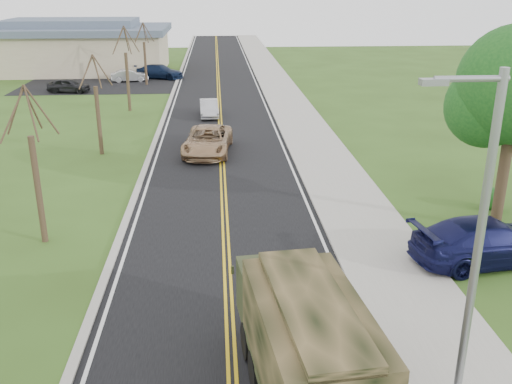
{
  "coord_description": "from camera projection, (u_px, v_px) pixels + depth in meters",
  "views": [
    {
      "loc": [
        -0.24,
        -10.62,
        9.45
      ],
      "look_at": [
        1.21,
        10.07,
        1.8
      ],
      "focal_mm": 40.0,
      "sensor_mm": 36.0,
      "label": 1
    }
  ],
  "objects": [
    {
      "name": "sidewalk_right",
      "position": [
        285.0,
        94.0,
        51.03
      ],
      "size": [
        3.2,
        120.0,
        0.1
      ],
      "primitive_type": "cube",
      "color": "#9E998E",
      "rests_on": "ground"
    },
    {
      "name": "bare_tree_a",
      "position": [
        36.0,
        177.0,
        21.21
      ],
      "size": [
        1.93,
        2.26,
        6.08
      ],
      "color": "#38281C",
      "rests_on": "ground"
    },
    {
      "name": "street_light",
      "position": [
        474.0,
        246.0,
        11.54
      ],
      "size": [
        1.65,
        0.22,
        8.0
      ],
      "color": "gray",
      "rests_on": "ground"
    },
    {
      "name": "military_truck",
      "position": [
        304.0,
        338.0,
        12.99
      ],
      "size": [
        2.86,
        6.56,
        3.18
      ],
      "rotation": [
        0.0,
        0.0,
        0.1
      ],
      "color": "black",
      "rests_on": "ground"
    },
    {
      "name": "road",
      "position": [
        219.0,
        95.0,
        50.66
      ],
      "size": [
        8.0,
        120.0,
        0.01
      ],
      "primitive_type": "cube",
      "color": "black",
      "rests_on": "ground"
    },
    {
      "name": "pickup_navy",
      "position": [
        489.0,
        241.0,
        20.21
      ],
      "size": [
        5.93,
        3.15,
        1.64
      ],
      "primitive_type": "imported",
      "rotation": [
        0.0,
        0.0,
        1.73
      ],
      "color": "#10133D",
      "rests_on": "ground"
    },
    {
      "name": "sedan_silver",
      "position": [
        209.0,
        108.0,
        42.46
      ],
      "size": [
        1.49,
        3.82,
        1.24
      ],
      "primitive_type": "imported",
      "rotation": [
        0.0,
        0.0,
        0.05
      ],
      "color": "#ABABB0",
      "rests_on": "ground"
    },
    {
      "name": "bare_tree_d",
      "position": [
        145.0,
        58.0,
        54.93
      ],
      "size": [
        1.88,
        2.2,
        5.91
      ],
      "color": "#38281C",
      "rests_on": "ground"
    },
    {
      "name": "curb_left",
      "position": [
        172.0,
        95.0,
        50.37
      ],
      "size": [
        0.3,
        120.0,
        0.1
      ],
      "primitive_type": "cube",
      "color": "#9E998E",
      "rests_on": "ground"
    },
    {
      "name": "bare_tree_b",
      "position": [
        98.0,
        112.0,
        32.5
      ],
      "size": [
        1.83,
        2.14,
        5.73
      ],
      "color": "#38281C",
      "rests_on": "ground"
    },
    {
      "name": "lot_car_dark",
      "position": [
        69.0,
        86.0,
        51.64
      ],
      "size": [
        3.96,
        2.06,
        1.29
      ],
      "primitive_type": "imported",
      "rotation": [
        0.0,
        0.0,
        1.42
      ],
      "color": "black",
      "rests_on": "ground"
    },
    {
      "name": "commercial_building",
      "position": [
        74.0,
        47.0,
        63.63
      ],
      "size": [
        25.5,
        21.5,
        5.65
      ],
      "color": "tan",
      "rests_on": "ground"
    },
    {
      "name": "bare_tree_c",
      "position": [
        127.0,
        75.0,
        43.62
      ],
      "size": [
        2.04,
        2.39,
        6.42
      ],
      "color": "#38281C",
      "rests_on": "ground"
    },
    {
      "name": "suv_champagne",
      "position": [
        208.0,
        141.0,
        33.22
      ],
      "size": [
        3.15,
        5.78,
        1.54
      ],
      "primitive_type": "imported",
      "rotation": [
        0.0,
        0.0,
        -0.11
      ],
      "color": "#A07D5A",
      "rests_on": "ground"
    },
    {
      "name": "curb_right",
      "position": [
        265.0,
        94.0,
        50.91
      ],
      "size": [
        0.3,
        120.0,
        0.12
      ],
      "primitive_type": "cube",
      "color": "#9E998E",
      "rests_on": "ground"
    },
    {
      "name": "lot_car_silver",
      "position": [
        129.0,
        76.0,
        57.39
      ],
      "size": [
        3.87,
        1.96,
        1.22
      ],
      "primitive_type": "imported",
      "rotation": [
        0.0,
        0.0,
        1.76
      ],
      "color": "silver",
      "rests_on": "ground"
    },
    {
      "name": "lot_car_navy",
      "position": [
        160.0,
        72.0,
        59.17
      ],
      "size": [
        5.4,
        3.73,
        1.45
      ],
      "primitive_type": "imported",
      "rotation": [
        0.0,
        0.0,
        1.19
      ],
      "color": "#0D1933",
      "rests_on": "ground"
    }
  ]
}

